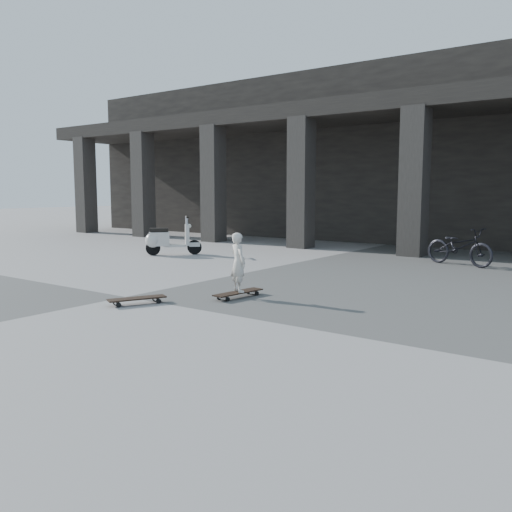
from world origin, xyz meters
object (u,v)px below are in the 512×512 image
Objects in this scene: child at (238,262)px; longboard at (238,293)px; bicycle at (460,246)px; skateboard_spare at (137,299)px; scooter at (164,240)px.

longboard is at bearing -20.59° from child.
bicycle is at bearing -81.95° from child.
bicycle is at bearing 5.93° from skateboard_spare.
child reaches higher than bicycle.
scooter is (-4.42, 4.88, 0.34)m from skateboard_spare.
skateboard_spare is at bearing -95.58° from scooter.
child is 0.57× the size of bicycle.
skateboard_spare is (-0.95, -1.37, 0.00)m from longboard.
bicycle is (7.19, 2.70, 0.03)m from scooter.
skateboard_spare is at bearing 177.02° from bicycle.
scooter is (-5.37, 3.51, 0.35)m from longboard.
bicycle is (2.77, 7.59, 0.37)m from skateboard_spare.
longboard is 6.42m from scooter.
longboard is 1.66m from skateboard_spare.
scooter is at bearing -8.80° from child.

